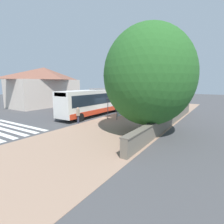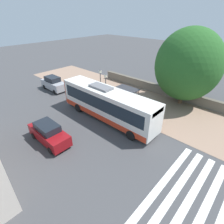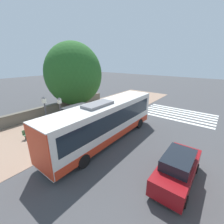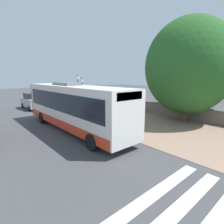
% 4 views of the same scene
% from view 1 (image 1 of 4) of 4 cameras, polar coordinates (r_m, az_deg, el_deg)
% --- Properties ---
extents(ground_plane, '(120.00, 120.00, 0.00)m').
position_cam_1_polar(ground_plane, '(23.09, -2.72, -1.59)').
color(ground_plane, '#424244').
rests_on(ground_plane, ground).
extents(sidewalk_plaza, '(9.00, 44.00, 0.02)m').
position_cam_1_polar(sidewalk_plaza, '(20.84, 7.41, -2.83)').
color(sidewalk_plaza, '#937560').
rests_on(sidewalk_plaza, ground).
extents(stone_wall, '(0.60, 20.00, 1.29)m').
position_cam_1_polar(stone_wall, '(19.37, 18.34, -2.24)').
color(stone_wall, '#6B6356').
rests_on(stone_wall, ground).
extents(background_building, '(7.03, 13.13, 7.33)m').
position_cam_1_polar(background_building, '(36.34, -21.05, 7.82)').
color(background_building, beige).
rests_on(background_building, ground).
extents(bus, '(2.61, 12.05, 3.71)m').
position_cam_1_polar(bus, '(24.15, -5.57, 3.47)').
color(bus, silver).
rests_on(bus, ground).
extents(bus_shelter, '(1.62, 2.76, 2.59)m').
position_cam_1_polar(bus_shelter, '(22.13, 2.16, 3.49)').
color(bus_shelter, '#2D2D33').
rests_on(bus_shelter, ground).
extents(pedestrian, '(0.34, 0.24, 1.81)m').
position_cam_1_polar(pedestrian, '(19.52, -11.05, -0.59)').
color(pedestrian, '#2D3347').
rests_on(pedestrian, ground).
extents(bench, '(0.40, 1.84, 0.88)m').
position_cam_1_polar(bench, '(24.50, 10.89, 0.04)').
color(bench, '#4C7247').
rests_on(bench, ground).
extents(street_lamp_near, '(0.28, 0.28, 4.39)m').
position_cam_1_polar(street_lamp_near, '(25.77, 4.46, 5.38)').
color(street_lamp_near, '#4C4C51').
rests_on(street_lamp_near, ground).
extents(street_lamp_far, '(0.28, 0.28, 4.13)m').
position_cam_1_polar(street_lamp_far, '(24.89, 2.81, 4.92)').
color(street_lamp_far, '#4C4C51').
rests_on(street_lamp_far, ground).
extents(shade_tree, '(7.74, 7.74, 9.29)m').
position_cam_1_polar(shade_tree, '(15.49, 11.96, 11.52)').
color(shade_tree, brown).
rests_on(shade_tree, ground).
extents(parked_car_behind_bus, '(1.90, 4.51, 2.07)m').
position_cam_1_polar(parked_car_behind_bus, '(34.16, 7.73, 3.62)').
color(parked_car_behind_bus, '#9EA0A8').
rests_on(parked_car_behind_bus, ground).
extents(parked_car_far_lane, '(1.88, 4.61, 1.88)m').
position_cam_1_polar(parked_car_far_lane, '(29.49, -14.04, 2.36)').
color(parked_car_far_lane, maroon).
rests_on(parked_car_far_lane, ground).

